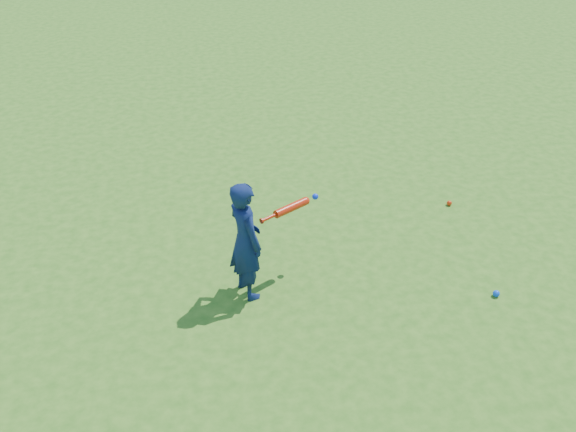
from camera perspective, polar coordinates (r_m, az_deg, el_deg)
The scene contains 5 objects.
ground at distance 6.45m, azimuth -2.76°, elevation -4.24°, with size 80.00×80.00×0.00m, color #336C19.
child at distance 5.75m, azimuth -3.80°, elevation -2.19°, with size 0.43×0.28×1.18m, color #0F1D48.
ground_ball_red at distance 7.56m, azimuth 14.14°, elevation 1.12°, with size 0.06×0.06×0.06m, color red.
ground_ball_blue at distance 6.33m, azimuth 18.02°, elevation -6.58°, with size 0.07×0.07×0.07m, color blue.
bat_swing at distance 5.90m, azimuth 0.50°, elevation 0.85°, with size 0.60×0.40×0.08m.
Camera 1 is at (-0.42, -5.12, 3.90)m, focal length 40.00 mm.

